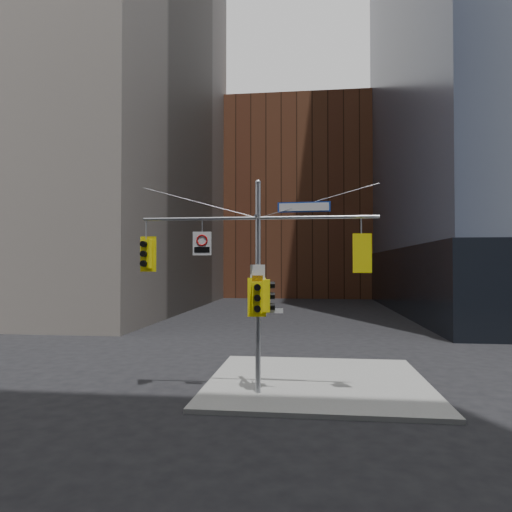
% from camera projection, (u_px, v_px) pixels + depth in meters
% --- Properties ---
extents(ground, '(160.00, 160.00, 0.00)m').
position_uv_depth(ground, '(250.00, 417.00, 13.24)').
color(ground, black).
rests_on(ground, ground).
extents(sidewalk_corner, '(8.00, 8.00, 0.15)m').
position_uv_depth(sidewalk_corner, '(317.00, 381.00, 16.98)').
color(sidewalk_corner, gray).
rests_on(sidewalk_corner, ground).
extents(brick_midrise, '(26.00, 20.00, 28.00)m').
position_uv_depth(brick_midrise, '(299.00, 204.00, 71.13)').
color(brick_midrise, brown).
rests_on(brick_midrise, ground).
extents(signal_assembly, '(8.00, 0.80, 7.30)m').
position_uv_depth(signal_assembly, '(258.00, 265.00, 15.31)').
color(signal_assembly, '#93969B').
rests_on(signal_assembly, ground).
extents(traffic_light_west_arm, '(0.59, 0.50, 1.24)m').
position_uv_depth(traffic_light_west_arm, '(146.00, 254.00, 15.79)').
color(traffic_light_west_arm, '#FFEE0D').
rests_on(traffic_light_west_arm, ground).
extents(traffic_light_east_arm, '(0.61, 0.49, 1.28)m').
position_uv_depth(traffic_light_east_arm, '(361.00, 253.00, 14.92)').
color(traffic_light_east_arm, '#FFEE0D').
rests_on(traffic_light_east_arm, ground).
extents(traffic_light_pole_side, '(0.44, 0.37, 1.08)m').
position_uv_depth(traffic_light_pole_side, '(268.00, 296.00, 15.26)').
color(traffic_light_pole_side, '#FFEE0D').
rests_on(traffic_light_pole_side, ground).
extents(traffic_light_pole_front, '(0.62, 0.54, 1.30)m').
position_uv_depth(traffic_light_pole_front, '(257.00, 298.00, 15.03)').
color(traffic_light_pole_front, '#FFEE0D').
rests_on(traffic_light_pole_front, ground).
extents(street_sign_blade, '(1.76, 0.16, 0.34)m').
position_uv_depth(street_sign_blade, '(304.00, 207.00, 15.18)').
color(street_sign_blade, '#11369F').
rests_on(street_sign_blade, ground).
extents(regulatory_sign_arm, '(0.64, 0.06, 0.80)m').
position_uv_depth(regulatory_sign_arm, '(202.00, 243.00, 15.54)').
color(regulatory_sign_arm, silver).
rests_on(regulatory_sign_arm, ground).
extents(regulatory_sign_pole, '(0.49, 0.07, 0.65)m').
position_uv_depth(regulatory_sign_pole, '(258.00, 275.00, 15.19)').
color(regulatory_sign_pole, silver).
rests_on(regulatory_sign_pole, ground).
extents(street_blade_ew, '(0.78, 0.11, 0.16)m').
position_uv_depth(street_blade_ew, '(271.00, 311.00, 15.23)').
color(street_blade_ew, silver).
rests_on(street_blade_ew, ground).
extents(street_blade_ns, '(0.05, 0.72, 0.14)m').
position_uv_depth(street_blade_ns, '(259.00, 309.00, 15.73)').
color(street_blade_ns, '#145926').
rests_on(street_blade_ns, ground).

